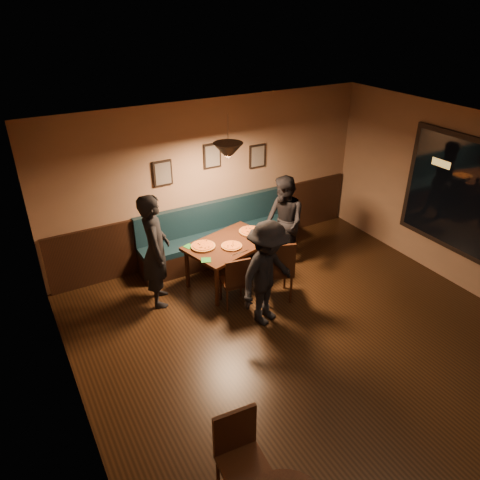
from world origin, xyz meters
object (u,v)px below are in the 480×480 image
at_px(dining_table, 230,262).
at_px(diner_right, 284,222).
at_px(diner_left, 156,251).
at_px(tabasco_bottle, 260,234).
at_px(booth_bench, 221,233).
at_px(chair_near_right, 276,268).
at_px(cafe_chair_far, 244,464).
at_px(diner_front, 267,274).
at_px(chair_near_left, 234,280).
at_px(soda_glass, 274,238).

bearing_deg(dining_table, diner_right, -12.10).
distance_m(diner_left, diner_right, 2.31).
bearing_deg(tabasco_bottle, diner_left, 176.42).
height_order(booth_bench, chair_near_right, chair_near_right).
bearing_deg(cafe_chair_far, booth_bench, -109.84).
bearing_deg(diner_front, booth_bench, 60.78).
bearing_deg(chair_near_left, soda_glass, 26.50).
bearing_deg(diner_right, tabasco_bottle, -70.57).
bearing_deg(chair_near_right, dining_table, 139.95).
relative_size(diner_front, soda_glass, 10.16).
bearing_deg(chair_near_right, diner_left, 174.51).
relative_size(chair_near_left, chair_near_right, 0.84).
bearing_deg(diner_left, diner_front, -118.70).
xyz_separation_m(chair_near_right, soda_glass, (0.21, 0.42, 0.29)).
bearing_deg(tabasco_bottle, dining_table, 173.87).
relative_size(booth_bench, dining_table, 2.19).
relative_size(booth_bench, diner_front, 1.87).
bearing_deg(tabasco_bottle, diner_front, -116.72).
relative_size(dining_table, tabasco_bottle, 12.78).
distance_m(chair_near_right, tabasco_bottle, 0.74).
bearing_deg(diner_right, chair_near_right, -32.03).
bearing_deg(soda_glass, diner_front, -127.80).
relative_size(booth_bench, chair_near_left, 3.40).
height_order(chair_near_left, cafe_chair_far, cafe_chair_far).
relative_size(chair_near_right, soda_glass, 6.66).
bearing_deg(diner_right, dining_table, -79.25).
bearing_deg(diner_front, tabasco_bottle, 41.96).
distance_m(booth_bench, tabasco_bottle, 0.93).
height_order(booth_bench, diner_right, diner_right).
distance_m(dining_table, chair_near_right, 0.87).
bearing_deg(chair_near_left, diner_right, 35.65).
xyz_separation_m(booth_bench, diner_front, (-0.27, -1.96, 0.30)).
relative_size(booth_bench, cafe_chair_far, 3.10).
distance_m(booth_bench, soda_glass, 1.21).
xyz_separation_m(dining_table, diner_right, (1.09, 0.06, 0.45)).
height_order(chair_near_left, soda_glass, soda_glass).
distance_m(chair_near_right, diner_right, 1.08).
height_order(chair_near_right, soda_glass, chair_near_right).
bearing_deg(dining_table, diner_left, 162.55).
distance_m(chair_near_left, diner_left, 1.26).
height_order(booth_bench, soda_glass, booth_bench).
distance_m(diner_left, diner_front, 1.71).
distance_m(diner_front, soda_glass, 1.07).
xyz_separation_m(dining_table, diner_left, (-1.22, 0.05, 0.54)).
height_order(diner_right, cafe_chair_far, diner_right).
xyz_separation_m(dining_table, diner_front, (-0.03, -1.18, 0.44)).
height_order(diner_left, diner_right, diner_left).
bearing_deg(chair_near_left, chair_near_right, -3.24).
bearing_deg(diner_front, chair_near_left, 88.85).
bearing_deg(soda_glass, chair_near_left, -163.11).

